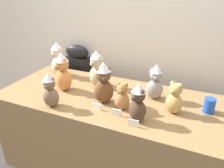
{
  "coord_description": "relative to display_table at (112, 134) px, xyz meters",
  "views": [
    {
      "loc": [
        0.63,
        -1.2,
        1.61
      ],
      "look_at": [
        0.0,
        0.25,
        0.87
      ],
      "focal_mm": 35.22,
      "sensor_mm": 36.0,
      "label": 1
    }
  ],
  "objects": [
    {
      "name": "display_table",
      "position": [
        0.0,
        0.0,
        0.0
      ],
      "size": [
        1.9,
        0.79,
        0.75
      ],
      "primitive_type": "cube",
      "color": "olive",
      "rests_on": "ground_plane"
    },
    {
      "name": "teddy_bear_caramel",
      "position": [
        0.14,
        -0.13,
        0.47
      ],
      "size": [
        0.13,
        0.11,
        0.22
      ],
      "rotation": [
        0.0,
        0.0,
        0.17
      ],
      "color": "#B27A42",
      "rests_on": "display_table"
    },
    {
      "name": "teddy_bear_sand",
      "position": [
        -0.21,
        0.15,
        0.53
      ],
      "size": [
        0.19,
        0.17,
        0.33
      ],
      "rotation": [
        0.0,
        0.0,
        -0.38
      ],
      "color": "#CCB78E",
      "rests_on": "display_table"
    },
    {
      "name": "party_cup_blue",
      "position": [
        0.73,
        0.08,
        0.43
      ],
      "size": [
        0.08,
        0.08,
        0.11
      ],
      "primitive_type": "cylinder",
      "color": "blue",
      "rests_on": "display_table"
    },
    {
      "name": "teddy_bear_mocha",
      "position": [
        -0.37,
        -0.31,
        0.5
      ],
      "size": [
        0.14,
        0.12,
        0.27
      ],
      "rotation": [
        0.0,
        0.0,
        0.15
      ],
      "color": "#7F6047",
      "rests_on": "display_table"
    },
    {
      "name": "name_card_front_left",
      "position": [
        -0.03,
        -0.21,
        0.4
      ],
      "size": [
        0.07,
        0.01,
        0.05
      ],
      "primitive_type": "cube",
      "rotation": [
        0.0,
        0.0,
        -0.08
      ],
      "color": "white",
      "rests_on": "display_table"
    },
    {
      "name": "teddy_bear_chestnut",
      "position": [
        -0.03,
        -0.09,
        0.53
      ],
      "size": [
        0.2,
        0.19,
        0.33
      ],
      "rotation": [
        0.0,
        0.0,
        0.58
      ],
      "color": "brown",
      "rests_on": "display_table"
    },
    {
      "name": "name_card_front_middle",
      "position": [
        0.29,
        -0.31,
        0.4
      ],
      "size": [
        0.07,
        0.01,
        0.05
      ],
      "primitive_type": "cube",
      "rotation": [
        0.0,
        0.0,
        0.09
      ],
      "color": "white",
      "rests_on": "display_table"
    },
    {
      "name": "name_card_front_right",
      "position": [
        0.14,
        -0.23,
        0.4
      ],
      "size": [
        0.07,
        0.02,
        0.05
      ],
      "primitive_type": "cube",
      "rotation": [
        0.0,
        0.0,
        0.11
      ],
      "color": "white",
      "rests_on": "display_table"
    },
    {
      "name": "teddy_bear_honey",
      "position": [
        0.49,
        -0.03,
        0.48
      ],
      "size": [
        0.15,
        0.14,
        0.24
      ],
      "rotation": [
        0.0,
        0.0,
        -0.32
      ],
      "color": "tan",
      "rests_on": "display_table"
    },
    {
      "name": "teddy_bear_ash",
      "position": [
        0.32,
        0.12,
        0.51
      ],
      "size": [
        0.16,
        0.14,
        0.29
      ],
      "rotation": [
        0.0,
        0.0,
        0.27
      ],
      "color": "gray",
      "rests_on": "display_table"
    },
    {
      "name": "instrument_case",
      "position": [
        -0.65,
        0.53,
        0.12
      ],
      "size": [
        0.28,
        0.12,
        0.98
      ],
      "rotation": [
        0.0,
        0.0,
        0.0
      ],
      "color": "black",
      "rests_on": "ground_plane"
    },
    {
      "name": "teddy_bear_cream",
      "position": [
        -0.68,
        0.22,
        0.54
      ],
      "size": [
        0.18,
        0.16,
        0.34
      ],
      "rotation": [
        0.0,
        0.0,
        -0.2
      ],
      "color": "beige",
      "rests_on": "display_table"
    },
    {
      "name": "wall_back",
      "position": [
        0.0,
        0.65,
        0.93
      ],
      "size": [
        7.0,
        0.08,
        2.6
      ],
      "primitive_type": "cube",
      "color": "silver",
      "rests_on": "ground_plane"
    },
    {
      "name": "teddy_bear_ginger",
      "position": [
        -0.44,
        -0.04,
        0.54
      ],
      "size": [
        0.19,
        0.17,
        0.34
      ],
      "rotation": [
        0.0,
        0.0,
        -0.35
      ],
      "color": "#D17F3D",
      "rests_on": "display_table"
    },
    {
      "name": "teddy_bear_cocoa",
      "position": [
        0.29,
        -0.23,
        0.51
      ],
      "size": [
        0.16,
        0.15,
        0.28
      ],
      "rotation": [
        0.0,
        0.0,
        -0.51
      ],
      "color": "#4C3323",
      "rests_on": "display_table"
    }
  ]
}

